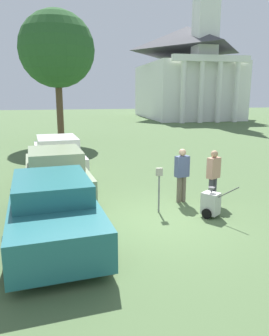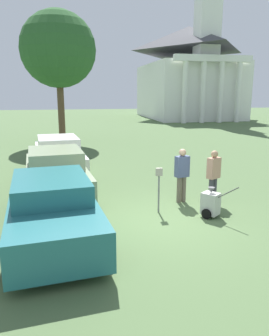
{
  "view_description": "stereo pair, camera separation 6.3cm",
  "coord_description": "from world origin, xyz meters",
  "px_view_note": "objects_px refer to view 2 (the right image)",
  "views": [
    {
      "loc": [
        -2.27,
        -7.86,
        3.34
      ],
      "look_at": [
        -0.32,
        1.62,
        1.1
      ],
      "focal_mm": 35.0,
      "sensor_mm": 36.0,
      "label": 1
    },
    {
      "loc": [
        -2.21,
        -7.88,
        3.34
      ],
      "look_at": [
        -0.32,
        1.62,
        1.1
      ],
      "focal_mm": 35.0,
      "sensor_mm": 36.0,
      "label": 2
    }
  ],
  "objects_px": {
    "parked_car_sage": "(56,174)",
    "person_worker": "(182,172)",
    "parked_car_white": "(58,156)",
    "person_supervisor": "(213,174)",
    "church": "(188,71)",
    "equipment_cart": "(211,203)",
    "parking_meter": "(159,181)",
    "parked_car_teal": "(52,206)"
  },
  "relations": [
    {
      "from": "parked_car_sage",
      "to": "church",
      "type": "height_order",
      "value": "church"
    },
    {
      "from": "parked_car_sage",
      "to": "person_worker",
      "type": "height_order",
      "value": "person_worker"
    },
    {
      "from": "parking_meter",
      "to": "equipment_cart",
      "type": "bearing_deg",
      "value": -26.41
    },
    {
      "from": "person_worker",
      "to": "equipment_cart",
      "type": "bearing_deg",
      "value": 92.32
    },
    {
      "from": "parked_car_sage",
      "to": "parking_meter",
      "type": "height_order",
      "value": "parked_car_sage"
    },
    {
      "from": "parked_car_teal",
      "to": "parking_meter",
      "type": "distance_m",
      "value": 3.03
    },
    {
      "from": "parked_car_teal",
      "to": "person_supervisor",
      "type": "bearing_deg",
      "value": 8.95
    },
    {
      "from": "equipment_cart",
      "to": "church",
      "type": "relative_size",
      "value": 0.05
    },
    {
      "from": "parked_car_sage",
      "to": "parked_car_white",
      "type": "distance_m",
      "value": 3.18
    },
    {
      "from": "person_supervisor",
      "to": "person_worker",
      "type": "bearing_deg",
      "value": -46.78
    },
    {
      "from": "person_supervisor",
      "to": "church",
      "type": "relative_size",
      "value": 0.08
    },
    {
      "from": "parked_car_teal",
      "to": "equipment_cart",
      "type": "xyz_separation_m",
      "value": [
        4.19,
        0.21,
        -0.3
      ]
    },
    {
      "from": "person_worker",
      "to": "church",
      "type": "xyz_separation_m",
      "value": [
        12.4,
        33.31,
        5.1
      ]
    },
    {
      "from": "parked_car_white",
      "to": "person_supervisor",
      "type": "height_order",
      "value": "person_supervisor"
    },
    {
      "from": "parking_meter",
      "to": "parked_car_white",
      "type": "bearing_deg",
      "value": 118.46
    },
    {
      "from": "parked_car_white",
      "to": "church",
      "type": "bearing_deg",
      "value": 54.39
    },
    {
      "from": "person_worker",
      "to": "church",
      "type": "height_order",
      "value": "church"
    },
    {
      "from": "parked_car_sage",
      "to": "parked_car_teal",
      "type": "bearing_deg",
      "value": -96.1
    },
    {
      "from": "parked_car_white",
      "to": "parked_car_teal",
      "type": "bearing_deg",
      "value": -96.1
    },
    {
      "from": "parked_car_teal",
      "to": "person_worker",
      "type": "relative_size",
      "value": 3.24
    },
    {
      "from": "equipment_cart",
      "to": "parked_car_teal",
      "type": "bearing_deg",
      "value": 145.02
    },
    {
      "from": "parked_car_sage",
      "to": "church",
      "type": "bearing_deg",
      "value": 56.89
    },
    {
      "from": "parking_meter",
      "to": "person_supervisor",
      "type": "height_order",
      "value": "person_supervisor"
    },
    {
      "from": "parked_car_white",
      "to": "person_worker",
      "type": "distance_m",
      "value": 6.01
    },
    {
      "from": "parked_car_white",
      "to": "parking_meter",
      "type": "relative_size",
      "value": 4.16
    },
    {
      "from": "parked_car_white",
      "to": "person_worker",
      "type": "relative_size",
      "value": 3.2
    },
    {
      "from": "person_supervisor",
      "to": "parked_car_white",
      "type": "bearing_deg",
      "value": -74.58
    },
    {
      "from": "parked_car_white",
      "to": "person_supervisor",
      "type": "bearing_deg",
      "value": -52.34
    },
    {
      "from": "person_supervisor",
      "to": "equipment_cart",
      "type": "distance_m",
      "value": 1.31
    },
    {
      "from": "parked_car_sage",
      "to": "person_worker",
      "type": "bearing_deg",
      "value": -26.98
    },
    {
      "from": "parked_car_teal",
      "to": "church",
      "type": "height_order",
      "value": "church"
    },
    {
      "from": "parked_car_sage",
      "to": "person_supervisor",
      "type": "distance_m",
      "value": 5.05
    },
    {
      "from": "parked_car_white",
      "to": "person_supervisor",
      "type": "relative_size",
      "value": 3.26
    },
    {
      "from": "person_supervisor",
      "to": "church",
      "type": "xyz_separation_m",
      "value": [
        11.5,
        33.61,
        5.11
      ]
    },
    {
      "from": "person_worker",
      "to": "parked_car_sage",
      "type": "bearing_deg",
      "value": -33.63
    },
    {
      "from": "parked_car_teal",
      "to": "parked_car_sage",
      "type": "bearing_deg",
      "value": 83.9
    },
    {
      "from": "equipment_cart",
      "to": "church",
      "type": "xyz_separation_m",
      "value": [
        12.04,
        34.66,
        5.66
      ]
    },
    {
      "from": "church",
      "to": "parked_car_teal",
      "type": "bearing_deg",
      "value": -114.96
    },
    {
      "from": "equipment_cart",
      "to": "person_worker",
      "type": "bearing_deg",
      "value": 67.17
    },
    {
      "from": "person_supervisor",
      "to": "equipment_cart",
      "type": "height_order",
      "value": "person_supervisor"
    },
    {
      "from": "parked_car_teal",
      "to": "parked_car_white",
      "type": "bearing_deg",
      "value": 83.9
    },
    {
      "from": "equipment_cart",
      "to": "parking_meter",
      "type": "bearing_deg",
      "value": 115.7
    }
  ]
}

